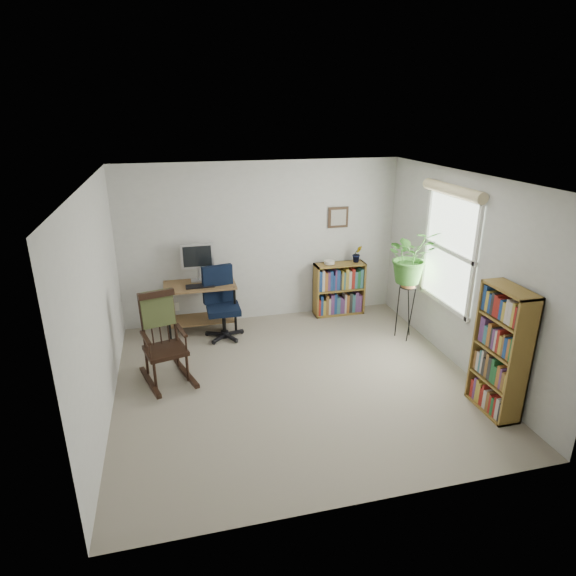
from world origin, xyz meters
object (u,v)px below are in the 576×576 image
object	(u,v)px
desk	(201,308)
tall_bookshelf	(501,352)
rocking_chair	(164,339)
office_chair	(223,304)
low_bookshelf	(339,289)

from	to	relation	value
desk	tall_bookshelf	size ratio (longest dim) A/B	0.72
desk	rocking_chair	size ratio (longest dim) A/B	0.92
office_chair	tall_bookshelf	distance (m)	3.60
rocking_chair	office_chair	bearing A→B (deg)	36.67
rocking_chair	low_bookshelf	distance (m)	3.04
desk	office_chair	world-z (taller)	office_chair
low_bookshelf	tall_bookshelf	xyz separation A→B (m)	(0.74, -2.90, 0.29)
office_chair	rocking_chair	world-z (taller)	rocking_chair
office_chair	low_bookshelf	bearing A→B (deg)	0.76
rocking_chair	low_bookshelf	bearing A→B (deg)	13.43
tall_bookshelf	desk	bearing A→B (deg)	136.20
low_bookshelf	tall_bookshelf	distance (m)	3.01
desk	office_chair	distance (m)	0.45
office_chair	low_bookshelf	xyz separation A→B (m)	(1.88, 0.43, -0.10)
tall_bookshelf	low_bookshelf	bearing A→B (deg)	104.23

